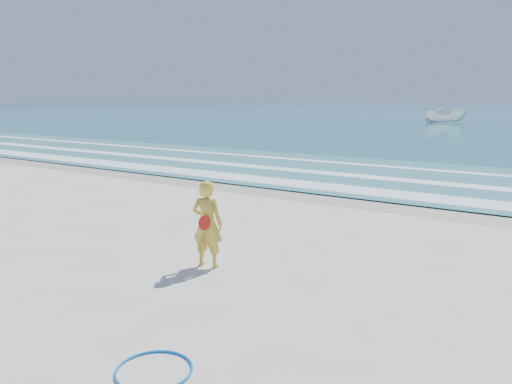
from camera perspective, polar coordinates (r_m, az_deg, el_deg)
The scene contains 9 objects.
ground at distance 9.00m, azimuth -15.60°, elevation -10.17°, with size 400.00×400.00×0.00m, color silver.
wet_sand at distance 16.12m, azimuth 9.17°, elevation -0.60°, with size 400.00×2.40×0.00m, color #B2A893.
shallow at distance 20.71m, azimuth 14.89°, elevation 1.83°, with size 400.00×10.00×0.01m, color #59B7AD.
foam_near at distance 17.28m, azimuth 10.96°, elevation 0.28°, with size 400.00×1.40×0.01m, color white.
foam_mid at distance 19.96m, azimuth 14.16°, elevation 1.56°, with size 400.00×0.90×0.01m, color white.
foam_far at distance 23.07m, azimuth 16.89°, elevation 2.64°, with size 400.00×0.60×0.01m, color white.
hoop at distance 6.32m, azimuth -11.57°, elevation -19.33°, with size 0.92×0.92×0.03m, color blue.
boat at distance 64.48m, azimuth 20.85°, elevation 8.25°, with size 1.87×4.98×1.92m, color silver.
woman at distance 9.37m, azimuth -5.58°, elevation -3.66°, with size 0.67×0.52×1.65m.
Camera 1 is at (6.43, -5.44, 3.17)m, focal length 35.00 mm.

